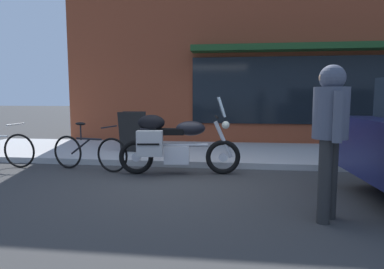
{
  "coord_description": "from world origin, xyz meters",
  "views": [
    {
      "loc": [
        0.85,
        -5.4,
        1.4
      ],
      "look_at": [
        0.06,
        0.71,
        0.7
      ],
      "focal_mm": 31.66,
      "sensor_mm": 36.0,
      "label": 1
    }
  ],
  "objects_px": {
    "touring_motorcycle": "(172,141)",
    "pedestrian_walking": "(330,123)",
    "sandwich_board_sign": "(132,132)",
    "parked_bicycle": "(89,152)"
  },
  "relations": [
    {
      "from": "touring_motorcycle",
      "to": "pedestrian_walking",
      "type": "height_order",
      "value": "pedestrian_walking"
    },
    {
      "from": "touring_motorcycle",
      "to": "parked_bicycle",
      "type": "bearing_deg",
      "value": 175.08
    },
    {
      "from": "touring_motorcycle",
      "to": "sandwich_board_sign",
      "type": "distance_m",
      "value": 2.07
    },
    {
      "from": "touring_motorcycle",
      "to": "parked_bicycle",
      "type": "relative_size",
      "value": 1.35
    },
    {
      "from": "touring_motorcycle",
      "to": "pedestrian_walking",
      "type": "relative_size",
      "value": 1.25
    },
    {
      "from": "pedestrian_walking",
      "to": "sandwich_board_sign",
      "type": "bearing_deg",
      "value": 132.94
    },
    {
      "from": "pedestrian_walking",
      "to": "sandwich_board_sign",
      "type": "relative_size",
      "value": 1.89
    },
    {
      "from": "parked_bicycle",
      "to": "touring_motorcycle",
      "type": "bearing_deg",
      "value": -4.92
    },
    {
      "from": "pedestrian_walking",
      "to": "sandwich_board_sign",
      "type": "height_order",
      "value": "pedestrian_walking"
    },
    {
      "from": "touring_motorcycle",
      "to": "parked_bicycle",
      "type": "distance_m",
      "value": 1.64
    }
  ]
}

